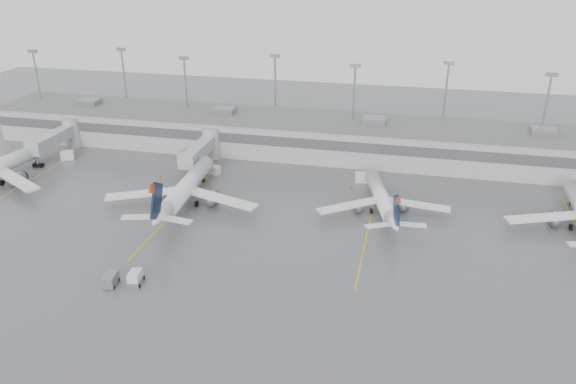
# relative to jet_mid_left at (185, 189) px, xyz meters

# --- Properties ---
(ground) EXTENTS (260.00, 260.00, 0.00)m
(ground) POSITION_rel_jet_mid_left_xyz_m (16.60, -25.07, -3.26)
(ground) COLOR #57575A
(ground) RESTS_ON ground
(terminal) EXTENTS (152.00, 17.00, 9.45)m
(terminal) POSITION_rel_jet_mid_left_xyz_m (16.59, 32.91, 0.91)
(terminal) COLOR #A3A39E
(terminal) RESTS_ON ground
(light_masts) EXTENTS (142.40, 8.00, 20.60)m
(light_masts) POSITION_rel_jet_mid_left_xyz_m (16.60, 38.68, 8.77)
(light_masts) COLOR gray
(light_masts) RESTS_ON ground
(jet_bridge_left) EXTENTS (4.00, 17.20, 7.00)m
(jet_bridge_left) POSITION_rel_jet_mid_left_xyz_m (-38.90, 20.65, 0.61)
(jet_bridge_left) COLOR gray
(jet_bridge_left) RESTS_ON ground
(jet_bridge_right) EXTENTS (4.00, 17.20, 7.00)m
(jet_bridge_right) POSITION_rel_jet_mid_left_xyz_m (-3.90, 20.65, 0.61)
(jet_bridge_right) COLOR gray
(jet_bridge_right) RESTS_ON ground
(stand_markings) EXTENTS (105.25, 40.00, 0.01)m
(stand_markings) POSITION_rel_jet_mid_left_xyz_m (16.60, -1.07, -3.25)
(stand_markings) COLOR #DEA70D
(stand_markings) RESTS_ON ground
(jet_mid_left) EXTENTS (28.86, 32.43, 10.49)m
(jet_mid_left) POSITION_rel_jet_mid_left_xyz_m (0.00, 0.00, 0.00)
(jet_mid_left) COLOR white
(jet_mid_left) RESTS_ON ground
(jet_mid_right) EXTENTS (23.24, 26.40, 8.73)m
(jet_mid_right) POSITION_rel_jet_mid_left_xyz_m (35.74, 4.97, -0.55)
(jet_mid_right) COLOR white
(jet_mid_right) RESTS_ON ground
(baggage_tug) EXTENTS (2.28, 3.16, 1.88)m
(baggage_tug) POSITION_rel_jet_mid_left_xyz_m (3.23, -26.46, -2.53)
(baggage_tug) COLOR silver
(baggage_tug) RESTS_ON ground
(baggage_cart) EXTENTS (1.99, 2.99, 1.79)m
(baggage_cart) POSITION_rel_jet_mid_left_xyz_m (0.03, -27.66, -2.33)
(baggage_cart) COLOR slate
(baggage_cart) RESTS_ON ground
(gse_uld_a) EXTENTS (3.22, 2.74, 1.93)m
(gse_uld_a) POSITION_rel_jet_mid_left_xyz_m (-35.28, 16.58, -2.29)
(gse_uld_a) COLOR silver
(gse_uld_a) RESTS_ON ground
(gse_uld_b) EXTENTS (2.87, 2.34, 1.76)m
(gse_uld_b) POSITION_rel_jet_mid_left_xyz_m (-0.11, 15.70, -2.38)
(gse_uld_b) COLOR silver
(gse_uld_b) RESTS_ON ground
(gse_uld_c) EXTENTS (2.95, 2.23, 1.90)m
(gse_uld_c) POSITION_rel_jet_mid_left_xyz_m (30.77, 18.43, -2.31)
(gse_uld_c) COLOR silver
(gse_uld_c) RESTS_ON ground
(gse_loader) EXTENTS (3.23, 4.04, 2.20)m
(gse_loader) POSITION_rel_jet_mid_left_xyz_m (-8.67, 22.43, -2.16)
(gse_loader) COLOR slate
(gse_loader) RESTS_ON ground
(cone_a) EXTENTS (0.43, 0.43, 0.69)m
(cone_a) POSITION_rel_jet_mid_left_xyz_m (-35.73, 16.86, -2.91)
(cone_a) COLOR red
(cone_a) RESTS_ON ground
(cone_b) EXTENTS (0.44, 0.44, 0.70)m
(cone_b) POSITION_rel_jet_mid_left_xyz_m (-10.30, 11.04, -2.91)
(cone_b) COLOR red
(cone_b) RESTS_ON ground
(cone_c) EXTENTS (0.46, 0.46, 0.73)m
(cone_c) POSITION_rel_jet_mid_left_xyz_m (29.10, 14.50, -2.89)
(cone_c) COLOR red
(cone_c) RESTS_ON ground
(cone_d) EXTENTS (0.49, 0.49, 0.78)m
(cone_d) POSITION_rel_jet_mid_left_xyz_m (59.15, 8.77, -2.87)
(cone_d) COLOR red
(cone_d) RESTS_ON ground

